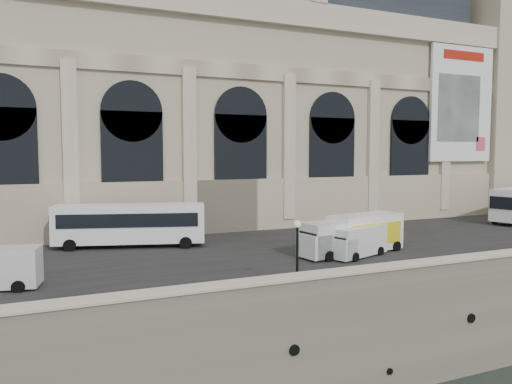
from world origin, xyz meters
TOP-DOWN VIEW (x-y plane):
  - ground at (0.00, 0.00)m, footprint 260.00×260.00m
  - quay at (0.00, 35.00)m, footprint 160.00×70.00m
  - street at (0.00, 14.00)m, footprint 160.00×24.00m
  - parapet at (0.00, 0.60)m, footprint 160.00×1.40m
  - museum at (-5.98, 30.86)m, footprint 69.00×18.70m
  - clock_pavilion at (34.00, 27.93)m, footprint 13.00×14.72m
  - bus_left at (-14.97, 18.13)m, footprint 11.82×5.61m
  - van_b at (-2.16, 8.52)m, footprint 6.07×3.04m
  - van_c at (-0.94, 7.82)m, footprint 5.36×3.45m
  - box_truck at (0.48, 8.99)m, footprint 7.45×3.62m
  - lamp_left at (-8.77, 1.98)m, footprint 0.39×0.39m

SIDE VIEW (x-z plane):
  - ground at x=0.00m, z-range 0.00..0.00m
  - quay at x=0.00m, z-range 0.00..6.00m
  - street at x=0.00m, z-range 6.00..6.06m
  - parapet at x=0.00m, z-range 6.01..7.22m
  - van_c at x=-0.94m, z-range 6.02..8.26m
  - van_b at x=-2.16m, z-range 6.03..8.62m
  - box_truck at x=0.48m, z-range 6.01..8.89m
  - lamp_left at x=-8.77m, z-range 5.99..9.84m
  - bus_left at x=-14.97m, z-range 6.21..9.63m
  - museum at x=-5.98m, z-range 5.17..34.27m
  - clock_pavilion at x=34.00m, z-range 5.07..41.77m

